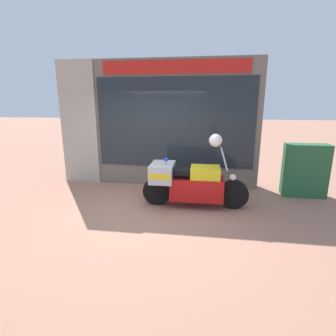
# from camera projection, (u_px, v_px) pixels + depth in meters

# --- Properties ---
(ground_plane) EXTENTS (60.00, 60.00, 0.00)m
(ground_plane) POSITION_uv_depth(u_px,v_px,m) (141.00, 211.00, 5.47)
(ground_plane) COLOR #9E6B56
(shop_building) EXTENTS (5.29, 0.55, 3.28)m
(shop_building) POSITION_uv_depth(u_px,v_px,m) (143.00, 124.00, 7.05)
(shop_building) COLOR #6B6056
(shop_building) RESTS_ON ground
(window_display) EXTENTS (3.83, 0.30, 1.94)m
(window_display) POSITION_uv_depth(u_px,v_px,m) (174.00, 167.00, 7.24)
(window_display) COLOR slate
(window_display) RESTS_ON ground
(paramedic_motorcycle) EXTENTS (2.27, 0.76, 1.32)m
(paramedic_motorcycle) POSITION_uv_depth(u_px,v_px,m) (188.00, 182.00, 5.63)
(paramedic_motorcycle) COLOR black
(paramedic_motorcycle) RESTS_ON ground
(utility_cabinet) EXTENTS (0.97, 0.40, 1.26)m
(utility_cabinet) POSITION_uv_depth(u_px,v_px,m) (305.00, 170.00, 6.22)
(utility_cabinet) COLOR #235633
(utility_cabinet) RESTS_ON ground
(white_helmet) EXTENTS (0.27, 0.27, 0.27)m
(white_helmet) POSITION_uv_depth(u_px,v_px,m) (216.00, 140.00, 5.34)
(white_helmet) COLOR white
(white_helmet) RESTS_ON paramedic_motorcycle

